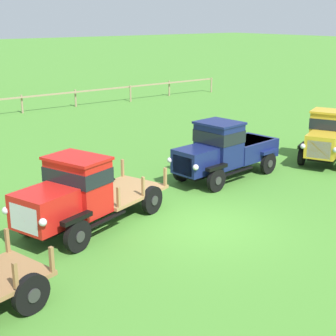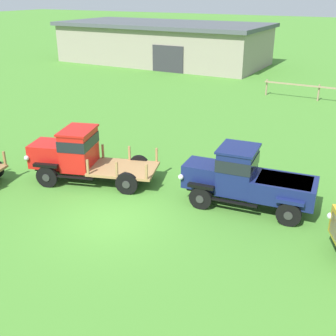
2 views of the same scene
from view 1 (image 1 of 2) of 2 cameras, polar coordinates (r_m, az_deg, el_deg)
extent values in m
plane|color=#47842D|center=(14.87, 4.30, -6.48)|extent=(240.00, 240.00, 0.00)
cylinder|color=#997F60|center=(33.01, -15.87, 6.83)|extent=(0.12, 0.12, 1.13)
cylinder|color=#997F60|center=(34.62, -10.21, 7.62)|extent=(0.12, 0.12, 1.13)
cylinder|color=#997F60|center=(36.25, -4.17, 8.23)|extent=(0.12, 0.12, 1.13)
cylinder|color=#997F60|center=(38.77, 0.13, 8.82)|extent=(0.12, 0.12, 1.13)
cylinder|color=#997F60|center=(40.80, 4.83, 9.15)|extent=(0.12, 0.12, 1.13)
cube|color=#997F60|center=(35.34, -7.02, 8.66)|extent=(19.13, 0.08, 0.10)
cylinder|color=black|center=(11.00, -14.92, -13.36)|extent=(0.86, 0.36, 0.85)
cylinder|color=#2D2D2D|center=(10.93, -14.62, -13.53)|extent=(0.30, 0.10, 0.30)
cube|color=olive|center=(10.63, -16.57, -11.40)|extent=(0.10, 0.10, 0.56)
cube|color=olive|center=(11.10, -12.77, -9.85)|extent=(0.10, 0.10, 0.56)
cube|color=olive|center=(12.23, -17.39, -7.65)|extent=(0.10, 0.10, 0.56)
cylinder|color=black|center=(13.38, -9.99, -7.42)|extent=(0.87, 0.42, 0.85)
cylinder|color=#2D2D2D|center=(13.31, -9.68, -7.53)|extent=(0.29, 0.12, 0.30)
cylinder|color=black|center=(14.62, -15.12, -5.63)|extent=(0.87, 0.42, 0.85)
cylinder|color=#2D2D2D|center=(14.70, -15.38, -5.54)|extent=(0.29, 0.12, 0.30)
cylinder|color=black|center=(15.64, -1.77, -3.56)|extent=(0.87, 0.42, 0.85)
cylinder|color=#2D2D2D|center=(15.58, -1.47, -3.64)|extent=(0.29, 0.12, 0.30)
cylinder|color=black|center=(16.72, -6.80, -2.32)|extent=(0.87, 0.42, 0.85)
cylinder|color=#2D2D2D|center=(16.78, -7.06, -2.26)|extent=(0.29, 0.12, 0.30)
cube|color=black|center=(14.99, -8.27, -4.32)|extent=(4.70, 2.36, 0.12)
cube|color=red|center=(13.63, -13.48, -4.42)|extent=(1.74, 1.64, 0.93)
cube|color=silver|center=(13.24, -15.64, -5.44)|extent=(0.36, 0.97, 0.70)
sphere|color=silver|center=(12.72, -13.70, -5.87)|extent=(0.20, 0.20, 0.20)
sphere|color=silver|center=(13.71, -17.54, -4.52)|extent=(0.20, 0.20, 0.20)
cube|color=black|center=(13.19, -10.09, -5.53)|extent=(1.00, 0.49, 0.12)
cube|color=black|center=(14.45, -15.26, -3.87)|extent=(1.00, 0.49, 0.12)
cube|color=red|center=(14.34, -9.91, -1.95)|extent=(1.50, 1.85, 1.49)
cube|color=black|center=(14.24, -9.97, -0.67)|extent=(1.56, 1.89, 0.42)
cube|color=red|center=(14.11, -10.06, 1.07)|extent=(1.63, 1.95, 0.08)
cube|color=black|center=(14.12, -6.83, -5.68)|extent=(1.47, 0.59, 0.05)
cube|color=black|center=(15.29, -11.88, -4.17)|extent=(1.47, 0.59, 0.05)
cube|color=#9E7547|center=(15.82, -5.25, -2.65)|extent=(2.97, 2.50, 0.10)
cube|color=#9E7547|center=(14.36, -5.53, -3.24)|extent=(0.10, 0.10, 0.58)
cube|color=#9E7547|center=(15.47, -10.44, -1.97)|extent=(0.10, 0.10, 0.58)
cube|color=#9E7547|center=(15.20, -2.77, -2.05)|extent=(0.10, 0.10, 0.58)
cube|color=#9E7547|center=(16.25, -7.62, -0.93)|extent=(0.10, 0.10, 0.58)
cube|color=#9E7547|center=(16.07, -0.32, -0.98)|extent=(0.10, 0.10, 0.58)
cube|color=#9E7547|center=(17.07, -5.07, 0.02)|extent=(0.10, 0.10, 0.58)
cylinder|color=black|center=(17.61, 5.37, -1.36)|extent=(0.83, 0.25, 0.82)
cylinder|color=#2D2D2D|center=(17.55, 5.61, -1.43)|extent=(0.29, 0.06, 0.29)
cylinder|color=black|center=(18.66, 1.59, -0.25)|extent=(0.83, 0.25, 0.82)
cylinder|color=#2D2D2D|center=(18.72, 1.39, -0.19)|extent=(0.29, 0.06, 0.29)
cylinder|color=black|center=(19.89, 11.05, 0.52)|extent=(0.83, 0.25, 0.82)
cylinder|color=#2D2D2D|center=(19.84, 11.27, 0.46)|extent=(0.29, 0.06, 0.29)
cylinder|color=black|center=(20.83, 7.40, 1.41)|extent=(0.83, 0.25, 0.82)
cylinder|color=#2D2D2D|center=(20.88, 7.20, 1.46)|extent=(0.29, 0.06, 0.29)
cube|color=black|center=(19.15, 6.38, 0.35)|extent=(4.29, 1.35, 0.12)
cube|color=#141E51|center=(17.82, 3.03, 0.81)|extent=(1.41, 1.27, 0.85)
cube|color=silver|center=(17.41, 1.64, 0.29)|extent=(0.16, 0.90, 0.63)
sphere|color=silver|center=(16.98, 3.09, 0.07)|extent=(0.20, 0.20, 0.20)
sphere|color=silver|center=(17.80, 0.22, 0.88)|extent=(0.20, 0.20, 0.20)
cube|color=black|center=(17.47, 5.41, 0.07)|extent=(0.95, 0.30, 0.12)
cube|color=black|center=(18.53, 1.60, 1.10)|extent=(0.95, 0.30, 0.12)
cube|color=#141E51|center=(18.63, 5.65, 2.55)|extent=(1.32, 1.55, 1.54)
cube|color=black|center=(18.55, 5.68, 3.59)|extent=(1.37, 1.59, 0.43)
cube|color=#141E51|center=(18.45, 5.72, 4.99)|extent=(1.45, 1.63, 0.08)
cube|color=black|center=(18.46, 7.69, -0.39)|extent=(1.65, 0.32, 0.05)
cube|color=black|center=(19.44, 4.02, 0.60)|extent=(1.65, 0.32, 0.05)
cube|color=#141E51|center=(19.98, 8.69, 2.16)|extent=(2.27, 1.72, 0.70)
cube|color=black|center=(19.90, 8.73, 3.06)|extent=(1.91, 1.46, 0.06)
cube|color=#141E51|center=(19.77, 11.12, 1.79)|extent=(0.91, 0.30, 0.12)
cube|color=#141E51|center=(20.71, 7.45, 2.64)|extent=(0.91, 0.30, 0.12)
cylinder|color=black|center=(21.36, 14.63, 1.33)|extent=(0.77, 0.47, 0.77)
cylinder|color=#2D2D2D|center=(21.38, 14.36, 1.36)|extent=(0.26, 0.14, 0.27)
cylinder|color=black|center=(24.15, 16.34, 2.93)|extent=(0.77, 0.47, 0.77)
cylinder|color=#2D2D2D|center=(24.17, 16.11, 2.96)|extent=(0.26, 0.14, 0.27)
cube|color=black|center=(22.54, 17.52, 2.09)|extent=(4.18, 2.51, 0.12)
cube|color=gold|center=(20.87, 16.76, 2.45)|extent=(1.65, 1.56, 0.88)
cube|color=silver|center=(20.29, 16.38, 1.96)|extent=(0.42, 0.84, 0.66)
sphere|color=silver|center=(20.16, 18.07, 1.91)|extent=(0.20, 0.20, 0.20)
sphere|color=silver|center=(20.39, 14.73, 2.35)|extent=(0.20, 0.20, 0.20)
cube|color=black|center=(21.25, 14.71, 2.46)|extent=(0.89, 0.54, 0.12)
cube|color=gold|center=(21.93, 17.48, 3.93)|extent=(1.56, 1.73, 1.53)
cube|color=black|center=(21.86, 17.56, 4.81)|extent=(1.61, 1.78, 0.43)
cube|color=gold|center=(21.78, 17.66, 5.99)|extent=(1.68, 1.84, 0.08)
cube|color=black|center=(22.38, 15.37, 2.11)|extent=(1.42, 0.74, 0.05)
cube|color=gold|center=(24.06, 16.43, 3.94)|extent=(0.85, 0.53, 0.12)
camera|label=2|loc=(16.89, 53.98, 14.53)|focal=45.00mm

